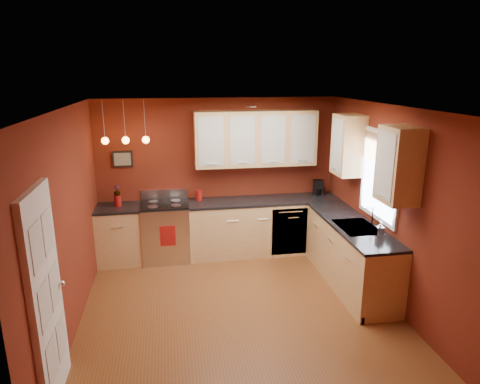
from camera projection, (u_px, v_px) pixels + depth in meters
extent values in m
plane|color=brown|center=(239.00, 310.00, 5.59)|extent=(4.20, 4.20, 0.00)
cube|color=white|center=(239.00, 108.00, 4.88)|extent=(4.00, 4.20, 0.02)
cube|color=maroon|center=(218.00, 176.00, 7.23)|extent=(4.00, 0.02, 2.60)
cube|color=maroon|center=(285.00, 303.00, 3.24)|extent=(4.00, 0.02, 2.60)
cube|color=maroon|center=(68.00, 225.00, 4.91)|extent=(0.02, 4.20, 2.60)
cube|color=maroon|center=(390.00, 207.00, 5.56)|extent=(0.02, 4.20, 2.60)
cube|color=#E4B37A|center=(120.00, 235.00, 6.91)|extent=(0.70, 0.60, 0.90)
cube|color=#E4B37A|center=(264.00, 227.00, 7.29)|extent=(2.54, 0.60, 0.90)
cube|color=#E4B37A|center=(350.00, 255.00, 6.17)|extent=(0.60, 2.10, 0.90)
cube|color=black|center=(118.00, 208.00, 6.78)|extent=(0.70, 0.62, 0.04)
cube|color=black|center=(264.00, 201.00, 7.16)|extent=(2.54, 0.62, 0.04)
cube|color=black|center=(352.00, 224.00, 6.04)|extent=(0.62, 2.10, 0.04)
cube|color=silver|center=(166.00, 232.00, 7.02)|extent=(0.76, 0.64, 0.92)
cube|color=black|center=(166.00, 238.00, 6.73)|extent=(0.55, 0.02, 0.32)
cylinder|color=silver|center=(165.00, 224.00, 6.66)|extent=(0.60, 0.02, 0.02)
cube|color=black|center=(164.00, 205.00, 6.89)|extent=(0.76, 0.60, 0.03)
cylinder|color=gray|center=(153.00, 207.00, 6.73)|extent=(0.16, 0.16, 0.01)
cylinder|color=gray|center=(176.00, 205.00, 6.78)|extent=(0.16, 0.16, 0.01)
cylinder|color=gray|center=(153.00, 201.00, 6.99)|extent=(0.16, 0.16, 0.01)
cylinder|color=gray|center=(175.00, 200.00, 7.05)|extent=(0.16, 0.16, 0.01)
cube|color=silver|center=(164.00, 194.00, 7.15)|extent=(0.76, 0.04, 0.16)
cube|color=silver|center=(289.00, 232.00, 7.08)|extent=(0.60, 0.02, 0.80)
cube|color=gray|center=(357.00, 228.00, 5.90)|extent=(0.50, 0.70, 0.05)
cube|color=black|center=(352.00, 225.00, 6.06)|extent=(0.42, 0.30, 0.02)
cube|color=black|center=(362.00, 233.00, 5.74)|extent=(0.42, 0.30, 0.02)
cylinder|color=white|center=(373.00, 216.00, 5.89)|extent=(0.02, 0.02, 0.28)
cylinder|color=white|center=(369.00, 207.00, 5.84)|extent=(0.16, 0.02, 0.02)
cube|color=white|center=(380.00, 176.00, 5.75)|extent=(0.04, 1.02, 1.22)
cube|color=white|center=(379.00, 176.00, 5.74)|extent=(0.01, 0.90, 1.10)
cube|color=#A88054|center=(381.00, 149.00, 5.64)|extent=(0.02, 0.96, 0.36)
cube|color=white|center=(46.00, 299.00, 3.85)|extent=(0.06, 0.82, 2.05)
cube|color=silver|center=(36.00, 247.00, 3.53)|extent=(0.00, 0.28, 0.40)
cube|color=silver|center=(48.00, 232.00, 3.87)|extent=(0.00, 0.28, 0.40)
cube|color=silver|center=(45.00, 306.00, 3.68)|extent=(0.00, 0.28, 0.40)
cube|color=silver|center=(55.00, 286.00, 4.02)|extent=(0.00, 0.28, 0.40)
cube|color=silver|center=(52.00, 361.00, 3.83)|extent=(0.00, 0.28, 0.40)
cube|color=silver|center=(61.00, 337.00, 4.17)|extent=(0.00, 0.28, 0.40)
sphere|color=white|center=(62.00, 283.00, 4.18)|extent=(0.06, 0.06, 0.06)
cube|color=#E4B37A|center=(256.00, 138.00, 6.98)|extent=(2.00, 0.35, 0.90)
cube|color=#E4B37A|center=(371.00, 154.00, 5.66)|extent=(0.35, 1.95, 0.90)
cube|color=black|center=(123.00, 159.00, 6.86)|extent=(0.32, 0.03, 0.26)
cylinder|color=gray|center=(103.00, 121.00, 6.34)|extent=(0.01, 0.01, 0.60)
sphere|color=#FFA53F|center=(105.00, 141.00, 6.42)|extent=(0.11, 0.11, 0.11)
cylinder|color=gray|center=(124.00, 120.00, 6.39)|extent=(0.01, 0.01, 0.60)
sphere|color=#FFA53F|center=(126.00, 140.00, 6.47)|extent=(0.11, 0.11, 0.11)
cylinder|color=gray|center=(145.00, 120.00, 6.44)|extent=(0.01, 0.01, 0.60)
sphere|color=#FFA53F|center=(146.00, 140.00, 6.52)|extent=(0.11, 0.11, 0.11)
cylinder|color=maroon|center=(199.00, 196.00, 7.09)|extent=(0.10, 0.10, 0.16)
cylinder|color=maroon|center=(199.00, 191.00, 7.07)|extent=(0.11, 0.11, 0.02)
cylinder|color=maroon|center=(118.00, 201.00, 6.79)|extent=(0.11, 0.11, 0.18)
imported|color=maroon|center=(117.00, 191.00, 6.74)|extent=(0.13, 0.13, 0.19)
cube|color=black|center=(318.00, 187.00, 7.43)|extent=(0.21, 0.20, 0.26)
cylinder|color=black|center=(319.00, 192.00, 7.40)|extent=(0.12, 0.12, 0.12)
imported|color=white|center=(380.00, 229.00, 5.50)|extent=(0.11, 0.11, 0.21)
cube|color=maroon|center=(168.00, 236.00, 6.70)|extent=(0.24, 0.02, 0.33)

